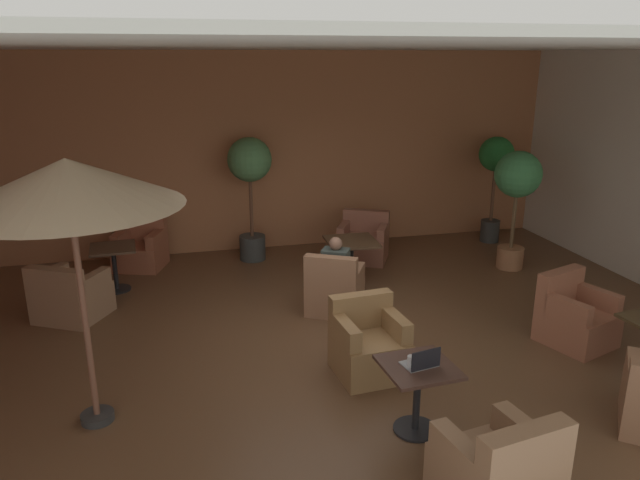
% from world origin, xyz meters
% --- Properties ---
extents(ground_plane, '(10.63, 8.02, 0.02)m').
position_xyz_m(ground_plane, '(0.00, 0.00, -0.01)').
color(ground_plane, brown).
extents(wall_back_brick, '(10.63, 0.08, 3.53)m').
position_xyz_m(wall_back_brick, '(0.00, 3.97, 1.76)').
color(wall_back_brick, '#A86741').
rests_on(wall_back_brick, ground_plane).
extents(ceiling_slab, '(10.63, 8.02, 0.06)m').
position_xyz_m(ceiling_slab, '(0.00, 0.00, 3.56)').
color(ceiling_slab, silver).
rests_on(ceiling_slab, wall_back_brick).
extents(cafe_table_front_left, '(0.70, 0.70, 0.69)m').
position_xyz_m(cafe_table_front_left, '(0.33, -2.08, 0.50)').
color(cafe_table_front_left, black).
rests_on(cafe_table_front_left, ground_plane).
extents(armchair_front_left_north, '(0.88, 0.90, 0.92)m').
position_xyz_m(armchair_front_left_north, '(0.52, -3.23, 0.34)').
color(armchair_front_left_north, '#8F6647').
rests_on(armchair_front_left_north, ground_plane).
extents(armchair_front_left_east, '(0.79, 0.79, 0.86)m').
position_xyz_m(armchair_front_left_east, '(0.23, -0.93, 0.33)').
color(armchair_front_left_east, olive).
rests_on(armchair_front_left_east, ground_plane).
extents(armchair_front_right_east, '(0.94, 0.96, 0.88)m').
position_xyz_m(armchair_front_right_east, '(2.96, -0.83, 0.33)').
color(armchair_front_right_east, '#995A40').
rests_on(armchair_front_right_east, ground_plane).
extents(cafe_table_mid_center, '(0.70, 0.70, 0.69)m').
position_xyz_m(cafe_table_mid_center, '(-2.73, 2.36, 0.50)').
color(cafe_table_mid_center, black).
rests_on(cafe_table_mid_center, ground_plane).
extents(armchair_mid_center_north, '(1.09, 1.08, 0.81)m').
position_xyz_m(armchair_mid_center_north, '(-3.24, 1.43, 0.31)').
color(armchair_mid_center_north, '#916A4C').
rests_on(armchair_mid_center_north, ground_plane).
extents(armchair_mid_center_east, '(0.94, 0.92, 0.84)m').
position_xyz_m(armchair_mid_center_east, '(-2.39, 3.36, 0.31)').
color(armchair_mid_center_east, '#9E573C').
rests_on(armchair_mid_center_east, ground_plane).
extents(cafe_table_rear_right, '(0.79, 0.79, 0.69)m').
position_xyz_m(cafe_table_rear_right, '(0.85, 1.80, 0.56)').
color(cafe_table_rear_right, black).
rests_on(cafe_table_rear_right, ground_plane).
extents(armchair_rear_right_north, '(0.97, 0.97, 0.89)m').
position_xyz_m(armchair_rear_right_north, '(0.30, 0.79, 0.33)').
color(armchair_rear_right_north, '#97694B').
rests_on(armchair_rear_right_north, ground_plane).
extents(armchair_rear_right_east, '(1.06, 1.03, 0.83)m').
position_xyz_m(armchair_rear_right_east, '(1.38, 2.82, 0.31)').
color(armchair_rear_right_east, '#925743').
rests_on(armchair_rear_right_east, ground_plane).
extents(patio_umbrella_tall_red, '(2.00, 2.00, 2.60)m').
position_xyz_m(patio_umbrella_tall_red, '(-2.65, -1.18, 2.37)').
color(patio_umbrella_tall_red, '#2D2D2D').
rests_on(patio_umbrella_tall_red, ground_plane).
extents(potted_tree_left_corner, '(0.65, 0.65, 2.01)m').
position_xyz_m(potted_tree_left_corner, '(4.08, 3.26, 1.44)').
color(potted_tree_left_corner, '#31302E').
rests_on(potted_tree_left_corner, ground_plane).
extents(potted_tree_mid_left, '(0.76, 0.76, 1.98)m').
position_xyz_m(potted_tree_mid_left, '(3.66, 1.82, 1.40)').
color(potted_tree_mid_left, '#A56B46').
rests_on(potted_tree_mid_left, ground_plane).
extents(potted_tree_mid_right, '(0.75, 0.75, 2.14)m').
position_xyz_m(potted_tree_mid_right, '(-0.51, 3.30, 1.50)').
color(potted_tree_mid_right, '#353836').
rests_on(potted_tree_mid_right, ground_plane).
extents(patron_blue_shirt, '(0.44, 0.40, 0.66)m').
position_xyz_m(patron_blue_shirt, '(0.33, 0.82, 0.70)').
color(patron_blue_shirt, '#39423C').
rests_on(patron_blue_shirt, ground_plane).
extents(iced_drink_cup, '(0.08, 0.08, 0.11)m').
position_xyz_m(iced_drink_cup, '(0.25, -2.09, 0.75)').
color(iced_drink_cup, white).
rests_on(iced_drink_cup, cafe_table_front_left).
extents(open_laptop, '(0.35, 0.28, 0.20)m').
position_xyz_m(open_laptop, '(0.35, -2.11, 0.75)').
color(open_laptop, '#9EA0A5').
rests_on(open_laptop, cafe_table_front_left).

